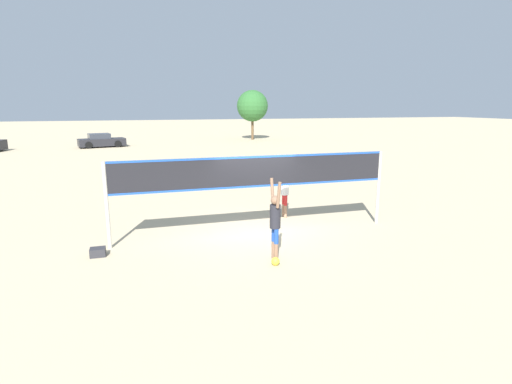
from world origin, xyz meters
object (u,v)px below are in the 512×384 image
object	(u,v)px
player_blocker	(285,188)
volleyball_net	(256,177)
gear_bag	(98,252)
tree_left_cluster	(252,106)
parked_car_mid	(101,141)
player_spiker	(275,218)
volleyball	(275,261)

from	to	relation	value
player_blocker	volleyball_net	bearing A→B (deg)	-44.19
gear_bag	tree_left_cluster	xyz separation A→B (m)	(14.20, 34.05, 3.73)
volleyball_net	parked_car_mid	xyz separation A→B (m)	(-6.62, 29.53, -1.23)
volleyball_net	player_blocker	size ratio (longest dim) A/B	4.31
player_blocker	player_spiker	bearing A→B (deg)	-24.20
volleyball_net	player_blocker	world-z (taller)	volleyball_net
player_spiker	parked_car_mid	distance (m)	32.34
gear_bag	parked_car_mid	xyz separation A→B (m)	(-2.02, 30.09, 0.47)
tree_left_cluster	volleyball	bearing A→B (deg)	-105.30
volleyball	player_blocker	bearing A→B (deg)	66.43
player_spiker	parked_car_mid	size ratio (longest dim) A/B	0.47
volleyball	gear_bag	world-z (taller)	gear_bag
volleyball_net	tree_left_cluster	xyz separation A→B (m)	(9.61, 33.49, 2.02)
volleyball_net	tree_left_cluster	bearing A→B (deg)	73.99
player_spiker	volleyball	bearing A→B (deg)	163.21
parked_car_mid	tree_left_cluster	xyz separation A→B (m)	(16.23, 3.96, 3.25)
player_blocker	gear_bag	size ratio (longest dim) A/B	5.13
volleyball_net	player_blocker	distance (m)	2.35
player_spiker	volleyball	size ratio (longest dim) A/B	10.06
player_spiker	parked_car_mid	xyz separation A→B (m)	(-6.49, 31.67, -0.53)
parked_car_mid	player_blocker	bearing A→B (deg)	-86.70
volleyball	tree_left_cluster	xyz separation A→B (m)	(9.85, 36.00, 3.74)
parked_car_mid	tree_left_cluster	bearing A→B (deg)	0.71
volleyball	volleyball_net	bearing A→B (deg)	84.53
volleyball_net	gear_bag	world-z (taller)	volleyball_net
volleyball_net	parked_car_mid	bearing A→B (deg)	102.63
volleyball_net	volleyball	xyz separation A→B (m)	(-0.24, -2.51, -1.72)
player_spiker	gear_bag	world-z (taller)	player_spiker
parked_car_mid	tree_left_cluster	world-z (taller)	tree_left_cluster
player_blocker	parked_car_mid	distance (m)	29.10
player_spiker	gear_bag	size ratio (longest dim) A/B	5.39
player_blocker	volleyball	distance (m)	4.59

